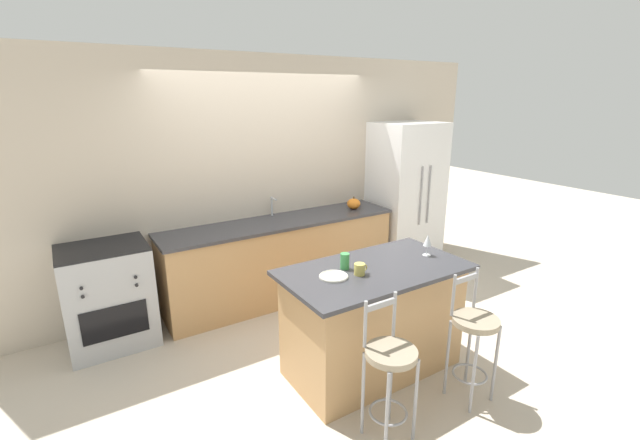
{
  "coord_description": "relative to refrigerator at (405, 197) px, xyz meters",
  "views": [
    {
      "loc": [
        -2.06,
        -3.74,
        2.28
      ],
      "look_at": [
        0.01,
        -0.45,
        1.13
      ],
      "focal_mm": 24.0,
      "sensor_mm": 36.0,
      "label": 1
    }
  ],
  "objects": [
    {
      "name": "wine_glass",
      "position": [
        -1.24,
        -1.6,
        0.1
      ],
      "size": [
        0.07,
        0.07,
        0.19
      ],
      "color": "white",
      "rests_on": "kitchen_island"
    },
    {
      "name": "ground_plane",
      "position": [
        -1.81,
        -0.31,
        -0.97
      ],
      "size": [
        18.0,
        18.0,
        0.0
      ],
      "primitive_type": "plane",
      "color": "beige"
    },
    {
      "name": "back_counter",
      "position": [
        -1.81,
        0.05,
        -0.5
      ],
      "size": [
        2.7,
        0.65,
        0.93
      ],
      "color": "tan",
      "rests_on": "ground_plane"
    },
    {
      "name": "pumpkin_decoration",
      "position": [
        -0.83,
        0.01,
        0.02
      ],
      "size": [
        0.16,
        0.16,
        0.15
      ],
      "color": "orange",
      "rests_on": "back_counter"
    },
    {
      "name": "dinner_plate",
      "position": [
        -2.18,
        -1.56,
        -0.03
      ],
      "size": [
        0.22,
        0.22,
        0.02
      ],
      "color": "beige",
      "rests_on": "kitchen_island"
    },
    {
      "name": "refrigerator",
      "position": [
        0.0,
        0.0,
        0.0
      ],
      "size": [
        0.85,
        0.71,
        1.94
      ],
      "color": "white",
      "rests_on": "ground_plane"
    },
    {
      "name": "oven_range",
      "position": [
        -3.62,
        0.03,
        -0.49
      ],
      "size": [
        0.75,
        0.64,
        0.97
      ],
      "color": "#ADAFB5",
      "rests_on": "ground_plane"
    },
    {
      "name": "tumbler_cup",
      "position": [
        -2.01,
        -1.47,
        0.03
      ],
      "size": [
        0.07,
        0.07,
        0.13
      ],
      "color": "#3D934C",
      "rests_on": "kitchen_island"
    },
    {
      "name": "coffee_mug",
      "position": [
        -1.98,
        -1.62,
        0.01
      ],
      "size": [
        0.12,
        0.09,
        0.09
      ],
      "color": "#C1B251",
      "rests_on": "kitchen_island"
    },
    {
      "name": "bar_stool_near",
      "position": [
        -2.2,
        -2.25,
        -0.42
      ],
      "size": [
        0.34,
        0.34,
        1.02
      ],
      "color": "#99999E",
      "rests_on": "ground_plane"
    },
    {
      "name": "sink_faucet",
      "position": [
        -1.81,
        0.25,
        0.1
      ],
      "size": [
        0.02,
        0.13,
        0.22
      ],
      "color": "#ADAFB5",
      "rests_on": "back_counter"
    },
    {
      "name": "wall_back",
      "position": [
        -1.81,
        0.36,
        0.38
      ],
      "size": [
        6.0,
        0.07,
        2.7
      ],
      "color": "beige",
      "rests_on": "ground_plane"
    },
    {
      "name": "bar_stool_far",
      "position": [
        -1.39,
        -2.27,
        -0.42
      ],
      "size": [
        0.34,
        0.34,
        1.02
      ],
      "color": "#99999E",
      "rests_on": "ground_plane"
    },
    {
      "name": "kitchen_island",
      "position": [
        -1.79,
        -1.58,
        -0.5
      ],
      "size": [
        1.53,
        0.83,
        0.93
      ],
      "color": "tan",
      "rests_on": "ground_plane"
    }
  ]
}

